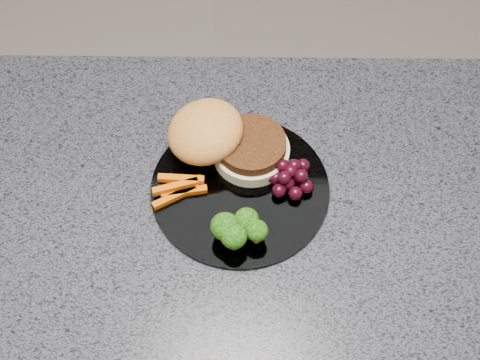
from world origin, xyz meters
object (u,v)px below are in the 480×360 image
island_cabinet (186,329)px  plate (240,189)px  grape_bunch (290,177)px  burger (222,140)px

island_cabinet → plate: size_ratio=4.62×
island_cabinet → grape_bunch: grape_bunch is taller
plate → burger: burger is taller
island_cabinet → burger: 0.52m
island_cabinet → plate: bearing=18.9°
island_cabinet → plate: plate is taller
island_cabinet → plate: 0.49m
plate → grape_bunch: 0.07m
plate → burger: 0.08m
island_cabinet → plate: (0.11, 0.04, 0.47)m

